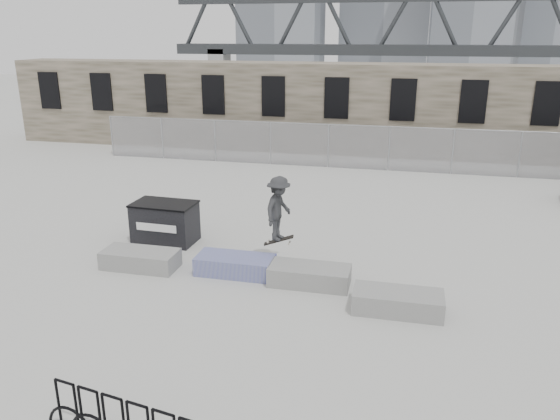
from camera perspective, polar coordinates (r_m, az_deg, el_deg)
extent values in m
plane|color=#A5A5A0|center=(13.96, -2.59, -7.35)|extent=(120.00, 120.00, 0.00)
cube|color=brown|center=(28.82, 6.23, 10.54)|extent=(36.00, 2.50, 4.50)
cube|color=black|center=(33.51, -22.93, 11.43)|extent=(1.20, 0.12, 2.00)
cube|color=black|center=(31.76, -18.13, 11.65)|extent=(1.20, 0.12, 2.00)
cube|color=black|center=(30.24, -12.81, 11.80)|extent=(1.20, 0.12, 2.00)
cube|color=black|center=(29.00, -6.98, 11.86)|extent=(1.20, 0.12, 2.00)
cube|color=black|center=(28.08, -0.69, 11.78)|extent=(1.20, 0.12, 2.00)
cube|color=black|center=(27.49, 5.93, 11.55)|extent=(1.20, 0.12, 2.00)
cube|color=black|center=(27.27, 12.74, 11.16)|extent=(1.20, 0.12, 2.00)
cube|color=black|center=(27.43, 19.54, 10.62)|extent=(1.20, 0.12, 2.00)
cube|color=black|center=(27.95, 26.15, 9.94)|extent=(1.20, 0.12, 2.00)
cylinder|color=gray|center=(28.99, -17.18, 7.39)|extent=(0.06, 0.06, 2.00)
cylinder|color=gray|center=(27.72, -12.21, 7.32)|extent=(0.06, 0.06, 2.00)
cylinder|color=gray|center=(26.67, -6.81, 7.19)|extent=(0.06, 0.06, 2.00)
cylinder|color=gray|center=(25.88, -1.02, 6.98)|extent=(0.06, 0.06, 2.00)
cylinder|color=gray|center=(25.36, 5.06, 6.68)|extent=(0.06, 0.06, 2.00)
cylinder|color=gray|center=(25.13, 11.31, 6.29)|extent=(0.06, 0.06, 2.00)
cylinder|color=gray|center=(25.20, 17.59, 5.83)|extent=(0.06, 0.06, 2.00)
cylinder|color=gray|center=(25.57, 23.75, 5.31)|extent=(0.06, 0.06, 2.00)
cube|color=#99999E|center=(25.36, 5.06, 6.68)|extent=(22.00, 0.02, 2.00)
cylinder|color=gray|center=(25.18, 5.12, 8.91)|extent=(22.00, 0.04, 0.04)
cube|color=gray|center=(15.04, -14.38, -4.99)|extent=(2.00, 0.90, 0.48)
cube|color=#2D471E|center=(14.97, -14.44, -4.36)|extent=(1.76, 0.66, 0.10)
cube|color=#343C9C|center=(14.27, -4.69, -5.74)|extent=(2.00, 0.90, 0.48)
cube|color=#2D471E|center=(14.20, -4.71, -5.08)|extent=(1.76, 0.66, 0.10)
cube|color=gray|center=(13.66, 3.10, -6.84)|extent=(2.00, 0.90, 0.48)
cube|color=#2D471E|center=(13.59, 3.11, -6.15)|extent=(1.76, 0.66, 0.10)
cube|color=gray|center=(12.67, 12.20, -9.36)|extent=(2.00, 0.90, 0.48)
cube|color=#2D471E|center=(12.59, 12.25, -8.63)|extent=(1.76, 0.66, 0.10)
cube|color=black|center=(16.59, -11.92, -1.34)|extent=(1.84, 1.15, 1.17)
cube|color=black|center=(16.40, -12.05, 0.64)|extent=(1.89, 1.20, 0.05)
cube|color=white|center=(16.11, -12.82, -1.82)|extent=(1.26, 0.07, 0.22)
torus|color=black|center=(9.60, -21.31, -18.60)|extent=(0.89, 0.20, 0.89)
torus|color=black|center=(9.34, -19.19, -19.51)|extent=(0.89, 0.20, 0.89)
cube|color=#2D3033|center=(67.46, 19.43, 15.44)|extent=(70.00, 3.00, 1.20)
cube|color=gray|center=(71.21, -6.32, 14.79)|extent=(2.00, 3.00, 4.00)
imported|color=#2B2B2E|center=(14.02, -0.13, 0.16)|extent=(0.87, 1.21, 1.69)
cube|color=black|center=(14.31, -0.13, -3.18)|extent=(0.79, 0.31, 0.27)
cylinder|color=beige|center=(14.33, -1.29, -3.37)|extent=(0.06, 0.03, 0.06)
cylinder|color=beige|center=(14.46, -1.15, -3.17)|extent=(0.06, 0.03, 0.06)
cylinder|color=beige|center=(14.21, 0.90, -3.56)|extent=(0.06, 0.03, 0.06)
cylinder|color=beige|center=(14.34, 1.02, -3.36)|extent=(0.06, 0.03, 0.06)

